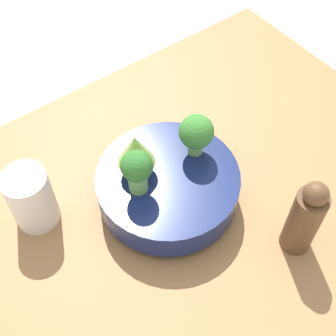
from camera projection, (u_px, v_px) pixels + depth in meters
The scene contains 8 objects.
ground_plane at pixel (190, 217), 0.78m from camera, with size 6.00×6.00×0.00m, color silver.
table at pixel (191, 210), 0.76m from camera, with size 0.85×0.67×0.04m.
bowl at pixel (168, 186), 0.72m from camera, with size 0.22×0.22×0.06m.
broccoli_floret_right at pixel (137, 170), 0.65m from camera, with size 0.05×0.05×0.08m.
romanesco_piece_near at pixel (136, 151), 0.66m from camera, with size 0.06×0.06×0.08m.
broccoli_floret_left at pixel (196, 133), 0.69m from camera, with size 0.05×0.05×0.07m.
cup at pixel (31, 198), 0.69m from camera, with size 0.07×0.07×0.10m.
pepper_mill at pixel (305, 218), 0.65m from camera, with size 0.05×0.05×0.15m.
Camera 1 is at (0.27, 0.30, 0.68)m, focal length 50.00 mm.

